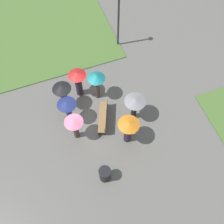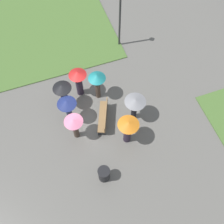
% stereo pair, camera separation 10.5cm
% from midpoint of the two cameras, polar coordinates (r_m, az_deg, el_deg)
% --- Properties ---
extents(ground_plane, '(90.00, 90.00, 0.00)m').
position_cam_midpoint_polar(ground_plane, '(15.95, -5.96, -0.12)').
color(ground_plane, '#66635E').
extents(lawn_patch_near, '(9.11, 9.41, 0.06)m').
position_cam_midpoint_polar(lawn_patch_near, '(20.63, -14.43, 16.48)').
color(lawn_patch_near, '#4C7033').
rests_on(lawn_patch_near, ground_plane).
extents(park_bench, '(1.96, 1.15, 0.90)m').
position_cam_midpoint_polar(park_bench, '(15.22, -1.45, -0.85)').
color(park_bench, brown).
rests_on(park_bench, ground_plane).
extents(lamp_post, '(0.32, 0.32, 3.99)m').
position_cam_midpoint_polar(lamp_post, '(17.13, 1.83, 19.51)').
color(lamp_post, '#2D2D30').
rests_on(lamp_post, ground_plane).
extents(trash_bin, '(0.61, 0.61, 0.96)m').
position_cam_midpoint_polar(trash_bin, '(13.95, -1.41, -12.52)').
color(trash_bin, '#232326').
rests_on(trash_bin, ground_plane).
extents(crowd_person_black, '(1.00, 1.00, 2.01)m').
position_cam_midpoint_polar(crowd_person_black, '(15.16, -9.71, 3.99)').
color(crowd_person_black, '#2D2333').
rests_on(crowd_person_black, ground_plane).
extents(crowd_person_grey, '(1.12, 1.12, 1.82)m').
position_cam_midpoint_polar(crowd_person_grey, '(14.58, 4.89, 1.63)').
color(crowd_person_grey, black).
rests_on(crowd_person_grey, ground_plane).
extents(crowd_person_red, '(0.98, 0.98, 1.99)m').
position_cam_midpoint_polar(crowd_person_red, '(15.58, -6.66, 6.60)').
color(crowd_person_red, '#2D2333').
rests_on(crowd_person_red, ground_plane).
extents(crowd_person_orange, '(1.08, 1.08, 1.93)m').
position_cam_midpoint_polar(crowd_person_orange, '(13.98, 3.49, -3.37)').
color(crowd_person_orange, '#2D2333').
rests_on(crowd_person_orange, ground_plane).
extents(crowd_person_pink, '(0.97, 0.97, 1.77)m').
position_cam_midpoint_polar(crowd_person_pink, '(14.20, -7.46, -2.53)').
color(crowd_person_pink, '#47382D').
rests_on(crowd_person_pink, ground_plane).
extents(crowd_person_teal, '(0.95, 0.95, 2.01)m').
position_cam_midpoint_polar(crowd_person_teal, '(15.21, -2.85, 6.37)').
color(crowd_person_teal, '#47382D').
rests_on(crowd_person_teal, ground_plane).
extents(crowd_person_navy, '(1.01, 1.01, 1.95)m').
position_cam_midpoint_polar(crowd_person_navy, '(14.55, -8.86, 1.25)').
color(crowd_person_navy, '#282D47').
rests_on(crowd_person_navy, ground_plane).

